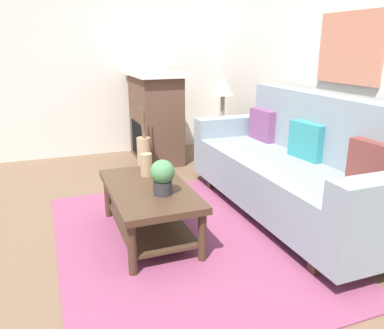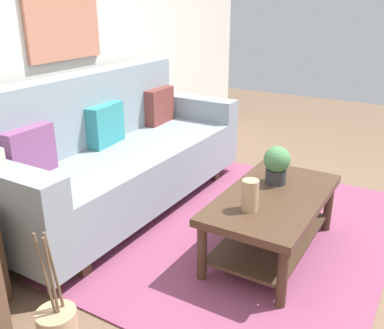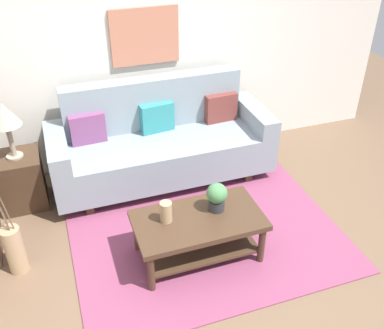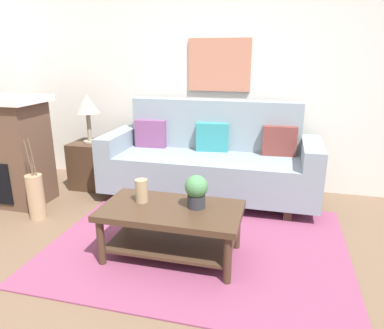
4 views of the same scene
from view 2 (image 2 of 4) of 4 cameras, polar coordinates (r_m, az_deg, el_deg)
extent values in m
plane|color=brown|center=(3.08, 16.03, -11.11)|extent=(9.64, 9.64, 0.00)
cube|color=silver|center=(3.70, -15.91, 16.52)|extent=(5.64, 0.10, 2.70)
cube|color=#843D5B|center=(3.21, 7.35, -8.90)|extent=(2.47, 1.91, 0.01)
cube|color=gray|center=(3.44, -8.69, -0.94)|extent=(1.94, 0.84, 0.40)
cube|color=gray|center=(3.50, -13.24, 7.38)|extent=(1.94, 0.20, 0.56)
cube|color=gray|center=(2.74, -22.97, -6.23)|extent=(0.20, 0.84, 0.60)
cube|color=gray|center=(4.24, 0.33, 5.01)|extent=(0.20, 0.84, 0.60)
cube|color=#422D1E|center=(3.02, -18.96, -10.90)|extent=(0.08, 0.74, 0.12)
cube|color=#422D1E|center=(4.19, -1.06, -0.37)|extent=(0.08, 0.74, 0.12)
cube|color=#7A4270|center=(2.97, -20.88, 1.62)|extent=(0.37, 0.14, 0.32)
cube|color=teal|center=(3.44, -11.48, 5.23)|extent=(0.37, 0.16, 0.32)
cube|color=brown|center=(4.00, -4.46, 7.81)|extent=(0.37, 0.14, 0.32)
cube|color=#422D1E|center=(2.81, 10.77, -4.47)|extent=(1.10, 0.60, 0.05)
cube|color=#422D1E|center=(2.94, 10.39, -9.47)|extent=(0.98, 0.50, 0.02)
cylinder|color=#422D1E|center=(2.45, 11.91, -14.63)|extent=(0.06, 0.06, 0.38)
cylinder|color=#422D1E|center=(3.27, 17.66, -5.48)|extent=(0.06, 0.06, 0.38)
cylinder|color=#422D1E|center=(2.61, 1.32, -11.63)|extent=(0.06, 0.06, 0.38)
cylinder|color=#422D1E|center=(3.40, 9.48, -3.71)|extent=(0.06, 0.06, 0.38)
cylinder|color=tan|center=(2.55, 7.74, -4.05)|extent=(0.10, 0.10, 0.19)
cylinder|color=#2D2D33|center=(2.96, 11.08, -1.54)|extent=(0.14, 0.14, 0.10)
sphere|color=#467C4A|center=(2.92, 11.24, 0.67)|extent=(0.18, 0.18, 0.18)
cylinder|color=brown|center=(1.77, -17.88, -13.34)|extent=(0.05, 0.01, 0.36)
cylinder|color=brown|center=(1.76, -19.01, -13.58)|extent=(0.04, 0.03, 0.36)
cylinder|color=brown|center=(1.74, -18.22, -13.98)|extent=(0.04, 0.03, 0.36)
cube|color=#B77056|center=(3.56, -16.75, 17.95)|extent=(0.72, 0.03, 0.59)
camera|label=1|loc=(5.14, 30.71, 17.17)|focal=36.08mm
camera|label=3|loc=(2.66, 95.24, 28.23)|focal=41.41mm
camera|label=4|loc=(3.58, 59.07, 10.84)|focal=33.31mm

